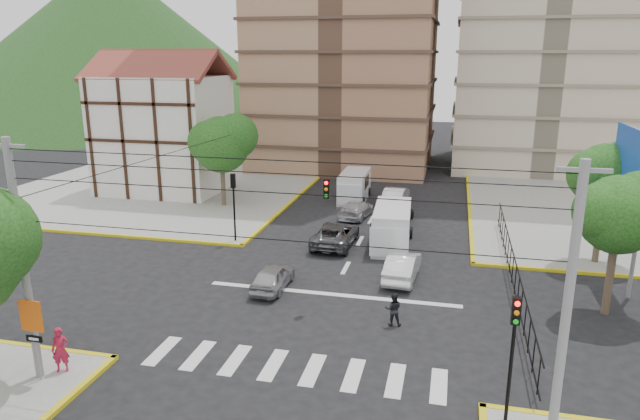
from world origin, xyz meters
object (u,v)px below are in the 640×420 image
(traffic_light_nw, at_px, (234,196))
(van_left_lane, at_px, (354,187))
(district_sign, at_px, (32,323))
(car_white_front_right, at_px, (402,266))
(traffic_light_se, at_px, (513,339))
(van_right_lane, at_px, (391,228))
(pedestrian_crosswalk, at_px, (393,309))
(pedestrian_sw_corner, at_px, (61,350))
(car_silver_front_left, at_px, (273,277))

(traffic_light_nw, height_order, van_left_lane, traffic_light_nw)
(district_sign, distance_m, car_white_front_right, 18.11)
(traffic_light_se, xyz_separation_m, traffic_light_nw, (-15.60, 15.60, 0.00))
(traffic_light_se, bearing_deg, van_right_lane, 108.47)
(van_left_lane, bearing_deg, van_right_lane, -69.47)
(traffic_light_se, relative_size, pedestrian_crosswalk, 2.81)
(traffic_light_nw, relative_size, car_white_front_right, 1.00)
(traffic_light_se, xyz_separation_m, van_left_lane, (-10.07, 28.20, -1.96))
(traffic_light_se, distance_m, district_sign, 16.68)
(district_sign, bearing_deg, car_white_front_right, 47.88)
(traffic_light_se, height_order, pedestrian_sw_corner, traffic_light_se)
(traffic_light_se, distance_m, car_white_front_right, 12.98)
(traffic_light_se, distance_m, traffic_light_nw, 22.06)
(district_sign, distance_m, car_silver_front_left, 12.03)
(pedestrian_sw_corner, distance_m, pedestrian_crosswalk, 13.72)
(van_right_lane, bearing_deg, car_silver_front_left, -126.64)
(car_white_front_right, relative_size, pedestrian_sw_corner, 2.47)
(car_silver_front_left, bearing_deg, pedestrian_sw_corner, 62.50)
(district_sign, distance_m, pedestrian_sw_corner, 1.66)
(car_white_front_right, distance_m, pedestrian_crosswalk, 5.62)
(pedestrian_sw_corner, xyz_separation_m, pedestrian_crosswalk, (11.80, 6.99, -0.25))
(traffic_light_se, xyz_separation_m, district_sign, (-16.60, -1.44, -0.66))
(pedestrian_sw_corner, bearing_deg, van_right_lane, 36.24)
(traffic_light_nw, xyz_separation_m, van_left_lane, (5.53, 12.60, -1.96))
(pedestrian_crosswalk, bearing_deg, car_white_front_right, -96.35)
(car_silver_front_left, bearing_deg, traffic_light_nw, -53.75)
(van_right_lane, relative_size, car_white_front_right, 1.31)
(car_silver_front_left, distance_m, car_white_front_right, 7.06)
(van_right_lane, height_order, car_white_front_right, van_right_lane)
(van_left_lane, height_order, pedestrian_sw_corner, van_left_lane)
(pedestrian_sw_corner, bearing_deg, traffic_light_se, -20.75)
(traffic_light_nw, distance_m, car_white_front_right, 11.92)
(traffic_light_nw, bearing_deg, pedestrian_crosswalk, -39.67)
(district_sign, xyz_separation_m, car_silver_front_left, (5.66, 10.46, -1.81))
(car_silver_front_left, relative_size, pedestrian_sw_corner, 2.14)
(car_silver_front_left, bearing_deg, van_right_lane, -122.11)
(car_silver_front_left, bearing_deg, district_sign, 62.53)
(traffic_light_nw, height_order, car_silver_front_left, traffic_light_nw)
(district_sign, xyz_separation_m, van_right_lane, (10.90, 18.50, -1.22))
(van_left_lane, relative_size, pedestrian_sw_corner, 2.98)
(car_silver_front_left, height_order, pedestrian_crosswalk, pedestrian_crosswalk)
(van_right_lane, bearing_deg, traffic_light_nw, -175.15)
(car_silver_front_left, height_order, car_white_front_right, car_white_front_right)
(car_white_front_right, relative_size, pedestrian_crosswalk, 2.80)
(traffic_light_se, bearing_deg, van_left_lane, 109.65)
(traffic_light_nw, height_order, van_right_lane, traffic_light_nw)
(district_sign, relative_size, pedestrian_crosswalk, 2.04)
(district_sign, distance_m, pedestrian_crosswalk, 14.55)
(traffic_light_se, distance_m, pedestrian_crosswalk, 8.04)
(traffic_light_nw, xyz_separation_m, district_sign, (-1.00, -17.04, -0.66))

